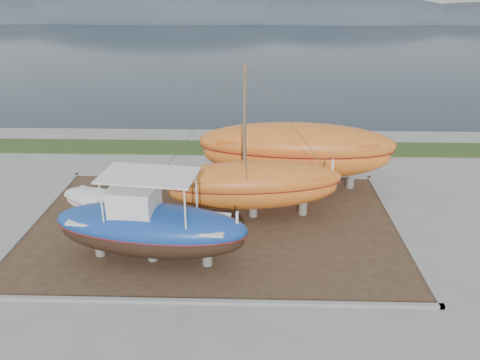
# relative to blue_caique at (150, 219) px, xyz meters

# --- Properties ---
(ground) EXTENTS (140.00, 140.00, 0.00)m
(ground) POSITION_rel_blue_caique_xyz_m (2.41, -0.78, -2.10)
(ground) COLOR gray
(ground) RESTS_ON ground
(dirt_patch) EXTENTS (18.00, 12.00, 0.06)m
(dirt_patch) POSITION_rel_blue_caique_xyz_m (2.41, 3.22, -2.07)
(dirt_patch) COLOR #422D1E
(dirt_patch) RESTS_ON ground
(curb_frame) EXTENTS (18.60, 12.60, 0.15)m
(curb_frame) POSITION_rel_blue_caique_xyz_m (2.41, 3.22, -2.02)
(curb_frame) COLOR gray
(curb_frame) RESTS_ON ground
(grass_strip) EXTENTS (44.00, 3.00, 0.08)m
(grass_strip) POSITION_rel_blue_caique_xyz_m (2.41, 14.72, -2.06)
(grass_strip) COLOR #284219
(grass_strip) RESTS_ON ground
(sea) EXTENTS (260.00, 100.00, 0.04)m
(sea) POSITION_rel_blue_caique_xyz_m (2.41, 69.22, -2.10)
(sea) COLOR #192732
(sea) RESTS_ON ground
(mountain_ridge) EXTENTS (200.00, 36.00, 20.00)m
(mountain_ridge) POSITION_rel_blue_caique_xyz_m (2.41, 124.22, -2.10)
(mountain_ridge) COLOR #333D49
(mountain_ridge) RESTS_ON ground
(blue_caique) EXTENTS (8.73, 3.69, 4.07)m
(blue_caique) POSITION_rel_blue_caique_xyz_m (0.00, 0.00, 0.00)
(blue_caique) COLOR #19449D
(blue_caique) RESTS_ON dirt_patch
(white_dinghy) EXTENTS (4.96, 3.39, 1.40)m
(white_dinghy) POSITION_rel_blue_caique_xyz_m (-3.36, 3.87, -1.34)
(white_dinghy) COLOR white
(white_dinghy) RESTS_ON dirt_patch
(orange_sailboat) EXTENTS (9.28, 3.63, 7.84)m
(orange_sailboat) POSITION_rel_blue_caique_xyz_m (4.37, 4.21, 1.88)
(orange_sailboat) COLOR orange
(orange_sailboat) RESTS_ON dirt_patch
(orange_bare_hull) EXTENTS (11.49, 4.11, 3.70)m
(orange_bare_hull) POSITION_rel_blue_caique_xyz_m (6.80, 8.12, -0.19)
(orange_bare_hull) COLOR orange
(orange_bare_hull) RESTS_ON dirt_patch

